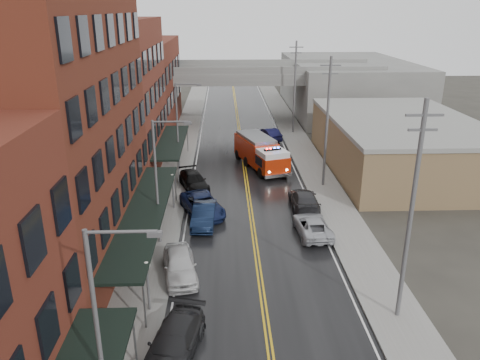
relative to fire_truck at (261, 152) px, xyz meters
name	(u,v)px	position (x,y,z in m)	size (l,w,h in m)	color
road	(250,208)	(-1.71, -10.60, -1.71)	(11.00, 160.00, 0.02)	black
sidewalk_left	(163,209)	(-9.01, -10.60, -1.65)	(3.00, 160.00, 0.15)	slate
sidewalk_right	(336,206)	(5.59, -10.60, -1.65)	(3.00, 160.00, 0.15)	slate
curb_left	(183,208)	(-7.36, -10.60, -1.65)	(0.30, 160.00, 0.15)	gray
curb_right	(317,207)	(3.94, -10.60, -1.65)	(0.30, 160.00, 0.15)	gray
brick_building_b	(46,125)	(-15.01, -17.60, 7.28)	(9.00, 20.00, 18.00)	#532316
brick_building_c	(111,98)	(-15.01, -0.10, 5.78)	(9.00, 15.00, 15.00)	brown
brick_building_far	(141,86)	(-15.01, 17.40, 4.28)	(9.00, 20.00, 12.00)	#5F2819
tan_building	(399,145)	(14.29, -0.60, 0.78)	(14.00, 22.00, 5.00)	brown
right_far_block	(347,85)	(16.29, 29.40, 2.28)	(18.00, 30.00, 8.00)	slate
awning_1	(146,211)	(-9.20, -17.60, 1.27)	(2.60, 18.00, 3.09)	black
awning_2	(172,142)	(-9.20, -0.10, 1.26)	(2.60, 13.00, 3.09)	black
globe_lamp_1	(147,275)	(-8.11, -24.60, 0.59)	(0.44, 0.44, 3.12)	#59595B
globe_lamp_2	(173,184)	(-8.11, -10.60, 0.59)	(0.44, 0.44, 3.12)	#59595B
street_lamp_0	(104,325)	(-8.26, -32.60, 3.46)	(2.64, 0.22, 9.00)	#59595B
street_lamp_1	(160,175)	(-8.26, -16.60, 3.46)	(2.64, 0.22, 9.00)	#59595B
street_lamp_2	(180,122)	(-8.26, -0.60, 3.46)	(2.64, 0.22, 9.00)	#59595B
utility_pole_0	(411,211)	(5.49, -25.60, 4.58)	(1.80, 0.24, 12.00)	#59595B
utility_pole_1	(327,121)	(5.49, -5.60, 4.58)	(1.80, 0.24, 12.00)	#59595B
utility_pole_2	(295,86)	(5.49, 14.40, 4.58)	(1.80, 0.24, 12.00)	#59595B
overpass	(238,81)	(-1.71, 21.40, 4.26)	(40.00, 10.00, 7.50)	slate
fire_truck	(261,152)	(0.00, 0.00, 0.00)	(5.53, 9.13, 3.18)	#AE2308
parked_car_left_3	(174,343)	(-6.39, -28.28, -0.94)	(2.18, 5.36, 1.55)	black
parked_car_left_4	(180,265)	(-6.71, -21.07, -0.89)	(1.98, 4.91, 1.67)	silver
parked_car_left_5	(204,215)	(-5.47, -13.55, -0.92)	(1.70, 4.87, 1.60)	#0E1A32
parked_car_left_6	(202,205)	(-5.68, -11.58, -0.93)	(2.62, 5.69, 1.58)	#111C43
parked_car_left_7	(194,181)	(-6.71, -5.80, -0.97)	(2.10, 5.16, 1.50)	black
parked_car_right_0	(312,226)	(2.64, -15.53, -1.03)	(2.29, 4.97, 1.38)	#AEB1B7
parked_car_right_1	(304,200)	(2.80, -10.80, -0.94)	(2.20, 5.40, 1.57)	#2C2B2E
parked_car_right_2	(276,155)	(1.89, 2.24, -1.06)	(1.56, 3.88, 1.32)	white
parked_car_right_3	(269,134)	(1.89, 11.10, -0.94)	(1.65, 4.74, 1.56)	black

